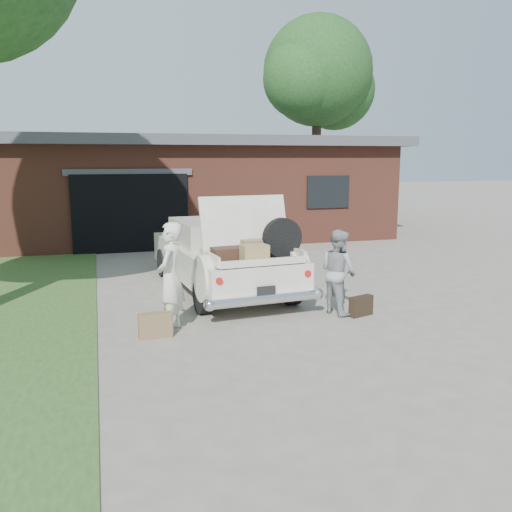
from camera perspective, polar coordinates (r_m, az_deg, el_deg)
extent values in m
plane|color=gray|center=(8.38, 1.17, -8.14)|extent=(90.00, 90.00, 0.00)
cube|color=brown|center=(19.41, -6.31, 6.88)|extent=(12.00, 7.00, 3.00)
cube|color=#4C4C51|center=(19.38, -6.41, 11.75)|extent=(12.80, 7.80, 0.30)
cube|color=black|center=(15.73, -13.05, 4.41)|extent=(3.20, 0.30, 2.20)
cube|color=#4C4C51|center=(15.58, -13.21, 8.59)|extent=(3.50, 0.12, 0.18)
cube|color=black|center=(17.05, 7.58, 6.71)|extent=(1.40, 0.08, 1.00)
cylinder|color=#38281E|center=(26.39, 6.33, 10.25)|extent=(0.44, 0.44, 5.27)
sphere|color=#2E5B25|center=(26.68, 6.51, 18.77)|extent=(5.04, 5.04, 5.04)
sphere|color=#2E5B25|center=(27.49, 8.33, 16.90)|extent=(3.78, 3.78, 3.78)
sphere|color=#2E5B25|center=(25.66, 4.88, 18.08)|extent=(3.53, 3.53, 3.53)
cube|color=silver|center=(11.02, -3.74, -0.46)|extent=(2.20, 4.87, 0.62)
cube|color=#B4AD9F|center=(11.20, -4.22, 2.53)|extent=(1.72, 2.02, 0.49)
cube|color=black|center=(12.06, -5.48, 2.98)|extent=(1.47, 0.20, 0.42)
cube|color=black|center=(10.36, -2.75, 1.80)|extent=(1.47, 0.20, 0.42)
cylinder|color=black|center=(9.34, -5.61, -4.22)|extent=(0.26, 0.64, 0.63)
cylinder|color=black|center=(9.91, 3.72, -3.35)|extent=(0.26, 0.64, 0.63)
cylinder|color=black|center=(12.40, -9.66, -0.69)|extent=(0.26, 0.64, 0.63)
cylinder|color=black|center=(12.83, -2.36, -0.18)|extent=(0.26, 0.64, 0.63)
cylinder|color=silver|center=(8.85, 1.02, -4.56)|extent=(1.95, 0.34, 0.17)
cylinder|color=#A5140F|center=(8.57, -3.95, -2.60)|extent=(0.12, 0.10, 0.11)
cylinder|color=#A5140F|center=(9.14, 5.39, -1.80)|extent=(0.12, 0.10, 0.11)
cube|color=black|center=(8.80, 1.07, -3.69)|extent=(0.32, 0.05, 0.16)
cube|color=black|center=(9.29, -0.41, -0.43)|extent=(1.55, 1.16, 0.04)
cube|color=silver|center=(9.03, -4.90, -0.16)|extent=(0.15, 1.04, 0.17)
cube|color=silver|center=(9.56, 3.84, 0.44)|extent=(0.15, 1.04, 0.17)
cube|color=silver|center=(8.80, 0.80, -0.65)|extent=(1.52, 0.19, 0.11)
cube|color=silver|center=(9.55, -1.20, 3.15)|extent=(1.62, 0.48, 1.06)
cube|color=#42281C|center=(9.24, -2.68, 0.30)|extent=(0.69, 0.48, 0.21)
cube|color=#9F8651|center=(8.92, -0.16, 0.23)|extent=(0.46, 0.32, 0.30)
cube|color=black|center=(9.42, -0.88, 0.37)|extent=(0.59, 0.41, 0.17)
cube|color=#9D7250|center=(9.39, -0.25, 1.30)|extent=(0.42, 0.30, 0.14)
cylinder|color=black|center=(9.39, 2.77, 1.94)|extent=(0.70, 0.21, 0.69)
imported|color=silver|center=(8.39, -9.00, -2.23)|extent=(0.62, 0.73, 1.70)
imported|color=gray|center=(9.38, 8.66, -1.63)|extent=(0.73, 0.84, 1.46)
cube|color=olive|center=(8.27, -10.55, -7.19)|extent=(0.50, 0.18, 0.38)
cube|color=black|center=(9.39, 11.00, -5.18)|extent=(0.47, 0.27, 0.34)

